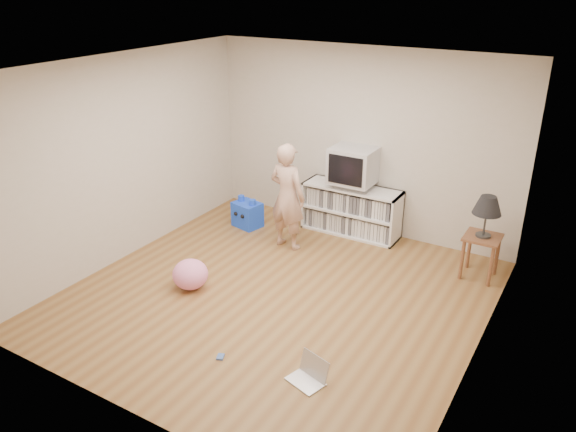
# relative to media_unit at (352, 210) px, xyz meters

# --- Properties ---
(ground) EXTENTS (4.50, 4.50, 0.00)m
(ground) POSITION_rel_media_unit_xyz_m (-0.00, -2.04, -0.35)
(ground) COLOR brown
(ground) RESTS_ON ground
(walls) EXTENTS (4.52, 4.52, 2.60)m
(walls) POSITION_rel_media_unit_xyz_m (-0.00, -2.04, 0.95)
(walls) COLOR #BEB6A7
(walls) RESTS_ON ground
(ceiling) EXTENTS (4.50, 4.50, 0.01)m
(ceiling) POSITION_rel_media_unit_xyz_m (-0.00, -2.04, 2.25)
(ceiling) COLOR white
(ceiling) RESTS_ON walls
(media_unit) EXTENTS (1.40, 0.45, 0.70)m
(media_unit) POSITION_rel_media_unit_xyz_m (0.00, 0.00, 0.00)
(media_unit) COLOR white
(media_unit) RESTS_ON ground
(dvd_deck) EXTENTS (0.45, 0.35, 0.07)m
(dvd_deck) POSITION_rel_media_unit_xyz_m (0.00, -0.02, 0.39)
(dvd_deck) COLOR gray
(dvd_deck) RESTS_ON media_unit
(crt_tv) EXTENTS (0.60, 0.53, 0.50)m
(crt_tv) POSITION_rel_media_unit_xyz_m (0.00, -0.02, 0.67)
(crt_tv) COLOR #B4B4B9
(crt_tv) RESTS_ON dvd_deck
(side_table) EXTENTS (0.42, 0.42, 0.55)m
(side_table) POSITION_rel_media_unit_xyz_m (1.90, -0.39, 0.07)
(side_table) COLOR brown
(side_table) RESTS_ON ground
(table_lamp) EXTENTS (0.34, 0.34, 0.52)m
(table_lamp) POSITION_rel_media_unit_xyz_m (1.90, -0.39, 0.59)
(table_lamp) COLOR #333333
(table_lamp) RESTS_ON side_table
(person) EXTENTS (0.57, 0.40, 1.46)m
(person) POSITION_rel_media_unit_xyz_m (-0.56, -0.87, 0.38)
(person) COLOR tan
(person) RESTS_ON ground
(laptop) EXTENTS (0.39, 0.35, 0.23)m
(laptop) POSITION_rel_media_unit_xyz_m (1.04, -3.14, -0.29)
(laptop) COLOR silver
(laptop) RESTS_ON ground
(playing_cards) EXTENTS (0.09, 0.11, 0.02)m
(playing_cards) POSITION_rel_media_unit_xyz_m (0.13, -3.30, -0.34)
(playing_cards) COLOR #4365B4
(playing_cards) RESTS_ON ground
(plush_blue) EXTENTS (0.45, 0.40, 0.45)m
(plush_blue) POSITION_rel_media_unit_xyz_m (-1.40, -0.60, -0.16)
(plush_blue) COLOR blue
(plush_blue) RESTS_ON ground
(plush_pink) EXTENTS (0.44, 0.44, 0.36)m
(plush_pink) POSITION_rel_media_unit_xyz_m (-0.98, -2.41, -0.17)
(plush_pink) COLOR pink
(plush_pink) RESTS_ON ground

